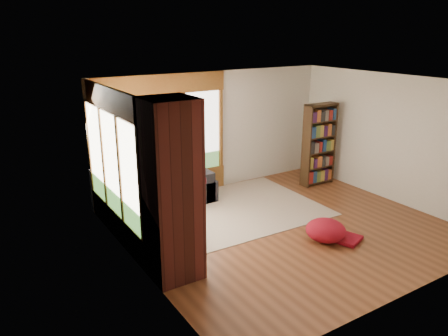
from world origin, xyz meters
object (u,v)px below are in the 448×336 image
dog_brindle (168,193)px  pouf (326,230)px  dog_tan (155,173)px  bookshelf (319,145)px  brick_chimney (171,191)px  area_rug (233,210)px  sectional_sofa (147,204)px

dog_brindle → pouf: bearing=-114.3°
dog_brindle → dog_tan: bearing=0.7°
bookshelf → dog_brindle: (-4.03, -0.54, -0.17)m
brick_chimney → pouf: bearing=-8.5°
area_rug → brick_chimney: bearing=-143.0°
brick_chimney → sectional_sofa: size_ratio=1.18×
area_rug → pouf: bearing=-72.0°
pouf → dog_brindle: (-2.15, 1.65, 0.57)m
area_rug → pouf: size_ratio=4.99×
sectional_sofa → bookshelf: bookshelf is taller
pouf → dog_tan: (-1.91, 2.73, 0.57)m
bookshelf → pouf: bearing=-130.7°
dog_tan → pouf: bearing=-82.6°
pouf → dog_brindle: dog_brindle is taller
brick_chimney → bookshelf: (4.54, 1.79, -0.36)m
area_rug → pouf: pouf is taller
sectional_sofa → dog_brindle: dog_brindle is taller
brick_chimney → area_rug: (2.03, 1.53, -1.29)m
area_rug → bookshelf: bearing=6.0°
bookshelf → dog_tan: bearing=171.9°
sectional_sofa → dog_brindle: size_ratio=2.41×
brick_chimney → bookshelf: bearing=21.6°
sectional_sofa → bookshelf: size_ratio=1.18×
bookshelf → dog_brindle: bearing=-172.4°
dog_brindle → area_rug: bearing=-66.5°
sectional_sofa → dog_brindle: (0.06, -0.79, 0.46)m
brick_chimney → dog_tan: 2.51m
area_rug → dog_brindle: (-1.52, -0.27, 0.76)m
area_rug → dog_brindle: dog_brindle is taller
pouf → dog_brindle: bearing=142.4°
brick_chimney → area_rug: bearing=37.0°
dog_brindle → brick_chimney: bearing=171.2°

